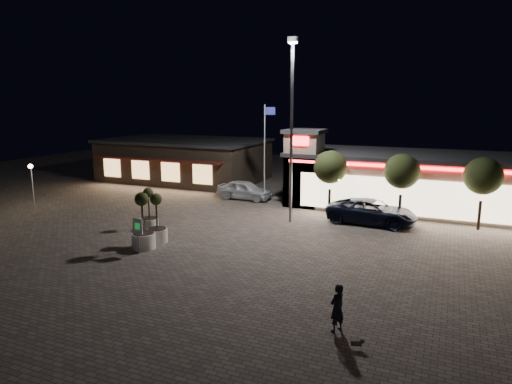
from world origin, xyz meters
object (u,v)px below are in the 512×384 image
at_px(planter_left, 149,217).
at_px(planter_mid, 143,231).
at_px(pedestrian, 337,308).
at_px(pickup_truck, 372,212).
at_px(white_sedan, 245,190).
at_px(valet_sign, 138,229).

bearing_deg(planter_left, planter_mid, -58.71).
bearing_deg(pedestrian, planter_left, -89.69).
relative_size(pickup_truck, pedestrian, 3.31).
bearing_deg(pickup_truck, planter_left, 123.06).
xyz_separation_m(pickup_truck, pedestrian, (1.33, -15.65, 0.07)).
height_order(pickup_truck, planter_left, planter_left).
relative_size(white_sedan, pedestrian, 2.60).
xyz_separation_m(pickup_truck, white_sedan, (-11.31, 3.68, -0.03)).
relative_size(pedestrian, planter_left, 0.65).
height_order(planter_left, planter_mid, planter_mid).
bearing_deg(white_sedan, planter_mid, -177.24).
distance_m(planter_mid, valet_sign, 1.01).
height_order(white_sedan, pedestrian, pedestrian).
height_order(pickup_truck, valet_sign, valet_sign).
height_order(white_sedan, planter_mid, planter_mid).
bearing_deg(planter_left, white_sedan, 80.63).
height_order(pickup_truck, planter_mid, planter_mid).
bearing_deg(pedestrian, pickup_truck, -144.73).
bearing_deg(planter_mid, valet_sign, -69.77).
relative_size(planter_left, valet_sign, 1.39).
relative_size(pickup_truck, planter_left, 2.15).
height_order(pedestrian, valet_sign, valet_sign).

